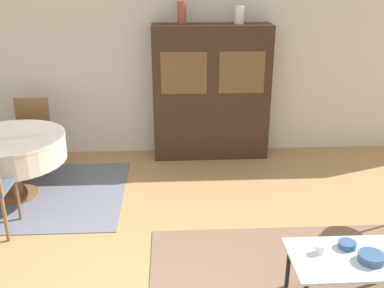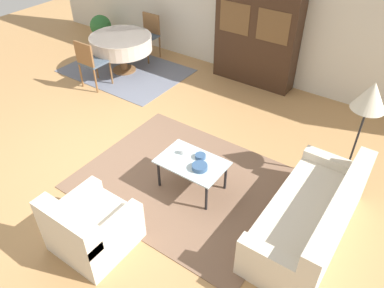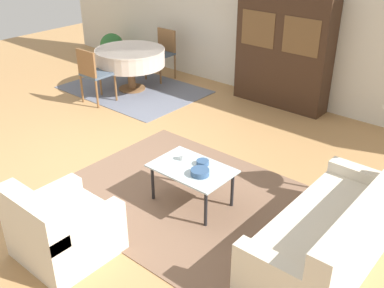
% 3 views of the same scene
% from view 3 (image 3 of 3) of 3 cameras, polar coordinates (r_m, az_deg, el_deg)
% --- Properties ---
extents(ground_plane, '(14.00, 14.00, 0.00)m').
position_cam_3_polar(ground_plane, '(5.84, -11.35, -3.30)').
color(ground_plane, tan).
extents(wall_back, '(10.00, 0.06, 2.70)m').
position_cam_3_polar(wall_back, '(7.93, 9.04, 15.68)').
color(wall_back, beige).
rests_on(wall_back, ground_plane).
extents(area_rug, '(2.82, 2.24, 0.01)m').
position_cam_3_polar(area_rug, '(5.22, -0.83, -6.68)').
color(area_rug, brown).
rests_on(area_rug, ground_plane).
extents(dining_rug, '(2.45, 1.76, 0.01)m').
position_cam_3_polar(dining_rug, '(8.40, -7.38, 6.88)').
color(dining_rug, slate).
rests_on(dining_rug, ground_plane).
extents(couch, '(0.83, 1.93, 0.81)m').
position_cam_3_polar(couch, '(4.40, 17.53, -10.96)').
color(couch, beige).
rests_on(couch, ground_plane).
extents(armchair, '(0.81, 0.82, 0.78)m').
position_cam_3_polar(armchair, '(4.44, -16.28, -10.35)').
color(armchair, beige).
rests_on(armchair, ground_plane).
extents(coffee_table, '(0.88, 0.59, 0.45)m').
position_cam_3_polar(coffee_table, '(4.91, -0.00, -3.53)').
color(coffee_table, black).
rests_on(coffee_table, area_rug).
extents(display_cabinet, '(1.60, 0.40, 1.85)m').
position_cam_3_polar(display_cabinet, '(7.55, 11.52, 11.57)').
color(display_cabinet, '#382316').
rests_on(display_cabinet, ground_plane).
extents(dining_table, '(1.24, 1.24, 0.75)m').
position_cam_3_polar(dining_table, '(8.22, -7.86, 10.82)').
color(dining_table, brown).
rests_on(dining_table, dining_rug).
extents(dining_chair_near, '(0.44, 0.44, 0.93)m').
position_cam_3_polar(dining_chair_near, '(7.73, -12.43, 8.94)').
color(dining_chair_near, brown).
rests_on(dining_chair_near, dining_rug).
extents(dining_chair_far, '(0.44, 0.44, 0.93)m').
position_cam_3_polar(dining_chair_far, '(8.79, -3.76, 11.76)').
color(dining_chair_far, brown).
rests_on(dining_chair_far, dining_rug).
extents(cup, '(0.07, 0.07, 0.07)m').
position_cam_3_polar(cup, '(5.02, -1.18, -1.63)').
color(cup, white).
rests_on(cup, coffee_table).
extents(bowl, '(0.20, 0.20, 0.06)m').
position_cam_3_polar(bowl, '(4.74, 1.01, -3.61)').
color(bowl, '#33517A').
rests_on(bowl, coffee_table).
extents(bowl_small, '(0.14, 0.14, 0.05)m').
position_cam_3_polar(bowl_small, '(4.93, 1.36, -2.36)').
color(bowl_small, '#33517A').
rests_on(bowl_small, coffee_table).
extents(potted_plant, '(0.50, 0.50, 0.64)m').
position_cam_3_polar(potted_plant, '(9.90, -10.11, 11.97)').
color(potted_plant, '#93664C').
rests_on(potted_plant, ground_plane).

